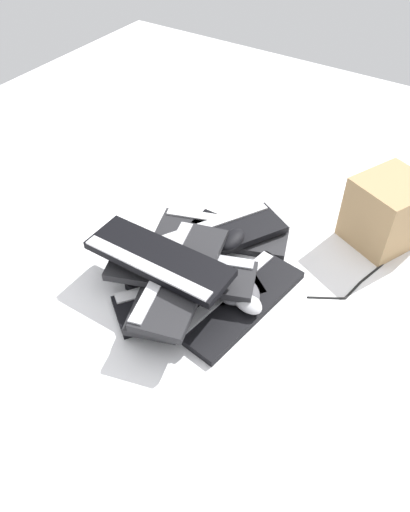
{
  "coord_description": "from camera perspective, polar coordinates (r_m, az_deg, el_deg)",
  "views": [
    {
      "loc": [
        -0.6,
        1.0,
        1.13
      ],
      "look_at": [
        -0.0,
        0.08,
        0.07
      ],
      "focal_mm": 35.0,
      "sensor_mm": 36.0,
      "label": 1
    }
  ],
  "objects": [
    {
      "name": "keyboard_3",
      "position": [
        1.7,
        2.01,
        2.69
      ],
      "size": [
        0.46,
        0.29,
        0.03
      ],
      "color": "#232326",
      "rests_on": "ground"
    },
    {
      "name": "cardboard_box",
      "position": [
        1.73,
        20.08,
        4.79
      ],
      "size": [
        0.27,
        0.28,
        0.23
      ],
      "primitive_type": "cube",
      "rotation": [
        0.0,
        0.0,
        5.86
      ],
      "color": "tan",
      "rests_on": "ground"
    },
    {
      "name": "keyboard_8",
      "position": [
        1.44,
        -5.4,
        -0.34
      ],
      "size": [
        0.44,
        0.15,
        0.03
      ],
      "color": "black",
      "rests_on": "keyboard_7"
    },
    {
      "name": "keyboard_2",
      "position": [
        1.48,
        4.09,
        -5.32
      ],
      "size": [
        0.21,
        0.46,
        0.03
      ],
      "color": "black",
      "rests_on": "ground"
    },
    {
      "name": "keyboard_0",
      "position": [
        1.62,
        -2.0,
        0.13
      ],
      "size": [
        0.16,
        0.44,
        0.03
      ],
      "color": "black",
      "rests_on": "ground"
    },
    {
      "name": "mouse_2",
      "position": [
        1.44,
        4.76,
        -5.17
      ],
      "size": [
        0.13,
        0.1,
        0.04
      ],
      "primitive_type": "ellipsoid",
      "rotation": [
        0.0,
        0.0,
        5.96
      ],
      "color": "#B7B7BC",
      "rests_on": "keyboard_2"
    },
    {
      "name": "keyboard_6",
      "position": [
        1.64,
        1.67,
        2.32
      ],
      "size": [
        0.35,
        0.46,
        0.03
      ],
      "color": "black",
      "rests_on": "keyboard_3"
    },
    {
      "name": "mouse_1",
      "position": [
        1.45,
        3.99,
        -4.51
      ],
      "size": [
        0.12,
        0.13,
        0.04
      ],
      "primitive_type": "ellipsoid",
      "rotation": [
        0.0,
        0.0,
        4.04
      ],
      "color": "#4C4C51",
      "rests_on": "keyboard_2"
    },
    {
      "name": "ground_plane",
      "position": [
        1.62,
        1.34,
        -0.29
      ],
      "size": [
        3.2,
        3.2,
        0.0
      ],
      "primitive_type": "plane",
      "color": "white"
    },
    {
      "name": "keyboard_5",
      "position": [
        1.48,
        -2.73,
        -1.63
      ],
      "size": [
        0.46,
        0.3,
        0.03
      ],
      "color": "#232326",
      "rests_on": "keyboard_4"
    },
    {
      "name": "mouse_0",
      "position": [
        1.57,
        3.09,
        1.89
      ],
      "size": [
        0.07,
        0.11,
        0.04
      ],
      "primitive_type": "ellipsoid",
      "rotation": [
        0.0,
        0.0,
        4.71
      ],
      "color": "black",
      "rests_on": "keyboard_6"
    },
    {
      "name": "keyboard_4",
      "position": [
        1.5,
        -3.84,
        -2.72
      ],
      "size": [
        0.29,
        0.46,
        0.03
      ],
      "color": "#232326",
      "rests_on": "keyboard_1"
    },
    {
      "name": "mouse_3",
      "position": [
        1.46,
        4.92,
        -4.13
      ],
      "size": [
        0.12,
        0.12,
        0.04
      ],
      "primitive_type": "ellipsoid",
      "rotation": [
        0.0,
        0.0,
        2.36
      ],
      "color": "#4C4C51",
      "rests_on": "keyboard_2"
    },
    {
      "name": "keyboard_1",
      "position": [
        1.49,
        -1.86,
        -4.58
      ],
      "size": [
        0.38,
        0.44,
        0.03
      ],
      "color": "black",
      "rests_on": "ground"
    },
    {
      "name": "keyboard_7",
      "position": [
        1.43,
        -2.76,
        -2.28
      ],
      "size": [
        0.26,
        0.46,
        0.03
      ],
      "color": "#232326",
      "rests_on": "keyboard_5"
    },
    {
      "name": "cable_0",
      "position": [
        1.74,
        21.18,
        -0.15
      ],
      "size": [
        0.35,
        0.65,
        0.01
      ],
      "color": "black",
      "rests_on": "ground"
    }
  ]
}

